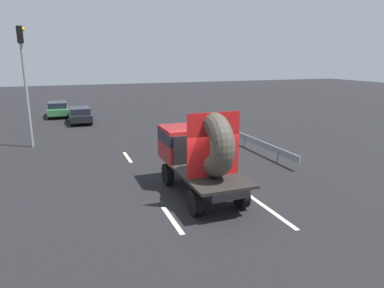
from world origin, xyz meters
The scene contains 10 objects.
ground_plane centered at (0.00, 0.00, 0.00)m, with size 120.00×120.00×0.00m, color black.
flatbed_truck centered at (0.24, 0.78, 1.66)m, with size 2.02×4.87×3.30m.
distant_sedan centered at (-3.08, 17.72, 0.66)m, with size 1.62×3.78×1.23m.
traffic_light centered at (-6.18, 10.62, 4.30)m, with size 0.42×0.36×6.71m.
guardrail centered at (5.45, 8.06, 0.53)m, with size 0.10×13.41×0.71m.
lane_dash_left_near centered at (-1.42, -1.18, 0.00)m, with size 2.06×0.16×0.01m, color beige.
lane_dash_left_far centered at (-1.42, 6.52, 0.00)m, with size 2.04×0.16×0.01m, color beige.
lane_dash_right_near centered at (1.90, -1.72, 0.00)m, with size 2.92×0.16×0.01m, color beige.
lane_dash_right_far centered at (1.90, 6.80, 0.00)m, with size 2.89×0.16×0.01m, color beige.
oncoming_car centered at (-4.74, 21.66, 0.69)m, with size 1.70×3.96×1.29m.
Camera 1 is at (-4.43, -10.88, 5.02)m, focal length 32.34 mm.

